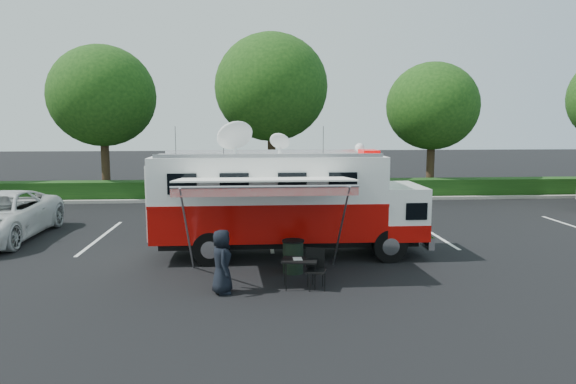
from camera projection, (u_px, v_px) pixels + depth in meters
name	position (u px, v px, depth m)	size (l,w,h in m)	color
ground_plane	(289.00, 255.00, 15.77)	(120.00, 120.00, 0.00)	black
back_border	(292.00, 105.00, 27.94)	(60.00, 6.14, 8.87)	#9E998E
stall_lines	(269.00, 234.00, 18.70)	(24.12, 5.50, 0.01)	silver
command_truck	(287.00, 201.00, 15.54)	(8.21, 2.26, 3.94)	black
awning	(265.00, 183.00, 13.05)	(4.48, 2.34, 2.71)	white
person	(222.00, 293.00, 12.28)	(0.76, 0.49, 1.55)	black
folding_table	(300.00, 261.00, 12.58)	(0.95, 0.75, 0.73)	black
folding_chair	(316.00, 265.00, 12.60)	(0.58, 0.61, 0.98)	black
trash_bin	(293.00, 256.00, 13.90)	(0.60, 0.60, 0.90)	black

